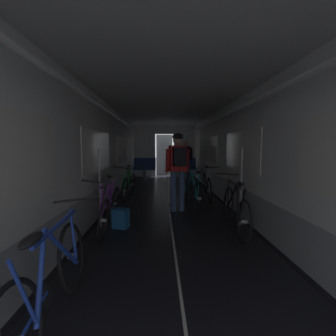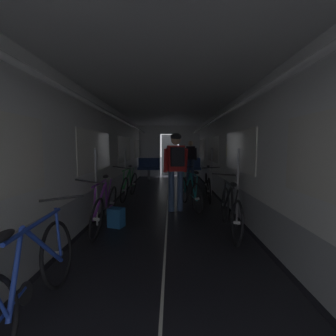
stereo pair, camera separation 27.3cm
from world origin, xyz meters
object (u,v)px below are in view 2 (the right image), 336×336
(bicycle_purple, at_px, (105,207))
(backpack_on_floor, at_px, (116,217))
(bench_seat_far_right, at_px, (190,167))
(person_cyclist_aisle, at_px, (176,163))
(bicycle_green, at_px, (129,185))
(bench_seat_far_left, at_px, (149,166))
(bicycle_black, at_px, (230,210))
(person_standing_near_bench, at_px, (190,158))
(bicycle_blue, at_px, (30,278))
(bicycle_teal_in_aisle, at_px, (190,192))
(bicycle_silver, at_px, (208,186))

(bicycle_purple, height_order, backpack_on_floor, bicycle_purple)
(bench_seat_far_right, height_order, person_cyclist_aisle, person_cyclist_aisle)
(bicycle_purple, height_order, person_cyclist_aisle, person_cyclist_aisle)
(bicycle_green, bearing_deg, person_cyclist_aisle, -44.10)
(bench_seat_far_right, bearing_deg, person_cyclist_aisle, -98.00)
(person_cyclist_aisle, bearing_deg, bench_seat_far_left, 102.21)
(bench_seat_far_left, height_order, bicycle_green, same)
(bench_seat_far_right, height_order, bicycle_black, bench_seat_far_right)
(person_standing_near_bench, bearing_deg, bicycle_green, -119.90)
(person_cyclist_aisle, xyz_separation_m, backpack_on_floor, (-1.09, -1.01, -0.90))
(bicycle_green, xyz_separation_m, backpack_on_floor, (0.18, -2.23, -0.21))
(bench_seat_far_right, height_order, bicycle_purple, bicycle_purple)
(bicycle_green, distance_m, person_cyclist_aisle, 1.89)
(bicycle_black, relative_size, person_cyclist_aisle, 0.98)
(bicycle_green, bearing_deg, bench_seat_far_left, 87.37)
(bicycle_green, bearing_deg, bicycle_black, -49.07)
(bicycle_black, height_order, bicycle_blue, bicycle_blue)
(bench_seat_far_left, distance_m, backpack_on_floor, 6.06)
(bench_seat_far_right, xyz_separation_m, bicycle_green, (-1.98, -3.82, -0.19))
(bicycle_teal_in_aisle, bearing_deg, backpack_on_floor, -138.05)
(person_cyclist_aisle, xyz_separation_m, person_standing_near_bench, (0.71, 4.67, -0.10))
(backpack_on_floor, bearing_deg, person_cyclist_aisle, 42.78)
(bench_seat_far_left, xyz_separation_m, bench_seat_far_right, (1.80, 0.00, 0.00))
(bicycle_purple, height_order, bicycle_silver, bicycle_purple)
(bicycle_black, relative_size, bicycle_blue, 1.00)
(bicycle_green, distance_m, person_standing_near_bench, 4.01)
(bench_seat_far_right, distance_m, backpack_on_floor, 6.32)
(bench_seat_far_right, relative_size, bicycle_silver, 0.58)
(bicycle_blue, bearing_deg, bicycle_green, 90.39)
(bench_seat_far_right, relative_size, person_standing_near_bench, 0.58)
(bicycle_black, distance_m, bicycle_blue, 2.91)
(bicycle_black, distance_m, bicycle_silver, 2.39)
(person_cyclist_aisle, bearing_deg, bicycle_purple, -139.11)
(bicycle_purple, relative_size, bicycle_silver, 1.00)
(bicycle_purple, relative_size, person_cyclist_aisle, 0.98)
(person_cyclist_aisle, bearing_deg, bicycle_blue, -110.89)
(bench_seat_far_left, bearing_deg, bicycle_purple, -91.61)
(bench_seat_far_left, height_order, bicycle_blue, same)
(bicycle_green, xyz_separation_m, bicycle_purple, (0.00, -2.32, -0.00))
(person_cyclist_aisle, height_order, backpack_on_floor, person_cyclist_aisle)
(bicycle_green, height_order, bicycle_purple, bicycle_purple)
(bicycle_blue, distance_m, person_cyclist_aisle, 3.54)
(bicycle_purple, distance_m, bicycle_black, 2.15)
(bicycle_green, height_order, bicycle_teal_in_aisle, bicycle_green)
(bench_seat_far_left, relative_size, bicycle_teal_in_aisle, 0.59)
(bicycle_green, relative_size, bicycle_black, 1.00)
(bicycle_blue, bearing_deg, bench_seat_far_left, 89.00)
(bicycle_teal_in_aisle, xyz_separation_m, person_standing_near_bench, (0.38, 4.40, 0.59))
(bench_seat_far_right, bearing_deg, bicycle_teal_in_aisle, -94.53)
(bench_seat_far_left, bearing_deg, backpack_on_floor, -89.97)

